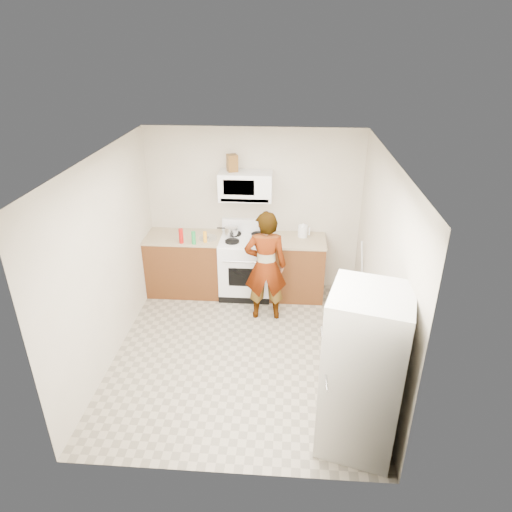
# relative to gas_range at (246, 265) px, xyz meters

# --- Properties ---
(floor) EXTENTS (3.60, 3.60, 0.00)m
(floor) POSITION_rel_gas_range_xyz_m (0.10, -1.48, -0.49)
(floor) COLOR gray
(floor) RESTS_ON ground
(back_wall) EXTENTS (3.20, 0.02, 2.50)m
(back_wall) POSITION_rel_gas_range_xyz_m (0.10, 0.31, 0.76)
(back_wall) COLOR beige
(back_wall) RESTS_ON floor
(right_wall) EXTENTS (0.02, 3.60, 2.50)m
(right_wall) POSITION_rel_gas_range_xyz_m (1.69, -1.48, 0.76)
(right_wall) COLOR beige
(right_wall) RESTS_ON floor
(cabinet_left) EXTENTS (1.12, 0.62, 0.90)m
(cabinet_left) POSITION_rel_gas_range_xyz_m (-0.94, 0.01, -0.04)
(cabinet_left) COLOR brown
(cabinet_left) RESTS_ON floor
(counter_left) EXTENTS (1.14, 0.64, 0.03)m
(counter_left) POSITION_rel_gas_range_xyz_m (-0.94, 0.01, 0.43)
(counter_left) COLOR tan
(counter_left) RESTS_ON cabinet_left
(cabinet_right) EXTENTS (0.80, 0.62, 0.90)m
(cabinet_right) POSITION_rel_gas_range_xyz_m (0.78, 0.01, -0.04)
(cabinet_right) COLOR brown
(cabinet_right) RESTS_ON floor
(counter_right) EXTENTS (0.82, 0.64, 0.03)m
(counter_right) POSITION_rel_gas_range_xyz_m (0.78, 0.01, 0.43)
(counter_right) COLOR tan
(counter_right) RESTS_ON cabinet_right
(gas_range) EXTENTS (0.76, 0.65, 1.13)m
(gas_range) POSITION_rel_gas_range_xyz_m (0.00, 0.00, 0.00)
(gas_range) COLOR white
(gas_range) RESTS_ON floor
(microwave) EXTENTS (0.76, 0.38, 0.40)m
(microwave) POSITION_rel_gas_range_xyz_m (0.00, 0.13, 1.21)
(microwave) COLOR white
(microwave) RESTS_ON back_wall
(person) EXTENTS (0.61, 0.43, 1.60)m
(person) POSITION_rel_gas_range_xyz_m (0.34, -0.63, 0.32)
(person) COLOR tan
(person) RESTS_ON floor
(fridge) EXTENTS (0.86, 0.86, 1.70)m
(fridge) POSITION_rel_gas_range_xyz_m (1.36, -2.80, 0.36)
(fridge) COLOR #BBBBB6
(fridge) RESTS_ON floor
(kettle) EXTENTS (0.17, 0.17, 0.17)m
(kettle) POSITION_rel_gas_range_xyz_m (0.85, 0.12, 0.54)
(kettle) COLOR white
(kettle) RESTS_ON counter_right
(jug) EXTENTS (0.18, 0.18, 0.24)m
(jug) POSITION_rel_gas_range_xyz_m (-0.19, 0.16, 1.53)
(jug) COLOR brown
(jug) RESTS_ON microwave
(saucepan) EXTENTS (0.24, 0.24, 0.11)m
(saucepan) POSITION_rel_gas_range_xyz_m (-0.22, 0.10, 0.52)
(saucepan) COLOR silver
(saucepan) RESTS_ON gas_range
(tray) EXTENTS (0.27, 0.19, 0.05)m
(tray) POSITION_rel_gas_range_xyz_m (0.20, -0.08, 0.47)
(tray) COLOR white
(tray) RESTS_ON gas_range
(bottle_spray) EXTENTS (0.07, 0.07, 0.22)m
(bottle_spray) POSITION_rel_gas_range_xyz_m (-0.91, -0.24, 0.56)
(bottle_spray) COLOR #B30F0D
(bottle_spray) RESTS_ON counter_left
(bottle_hot_sauce) EXTENTS (0.06, 0.06, 0.16)m
(bottle_hot_sauce) POSITION_rel_gas_range_xyz_m (-0.57, -0.19, 0.53)
(bottle_hot_sauce) COLOR #FFA21C
(bottle_hot_sauce) RESTS_ON counter_left
(bottle_green_cap) EXTENTS (0.07, 0.07, 0.19)m
(bottle_green_cap) POSITION_rel_gas_range_xyz_m (-0.72, -0.26, 0.55)
(bottle_green_cap) COLOR #1A9340
(bottle_green_cap) RESTS_ON counter_left
(pot_lid) EXTENTS (0.32, 0.32, 0.01)m
(pot_lid) POSITION_rel_gas_range_xyz_m (-0.55, -0.05, 0.46)
(pot_lid) COLOR white
(pot_lid) RESTS_ON counter_left
(broom) EXTENTS (0.18, 0.20, 1.14)m
(broom) POSITION_rel_gas_range_xyz_m (1.70, -0.39, 0.09)
(broom) COLOR silver
(broom) RESTS_ON floor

